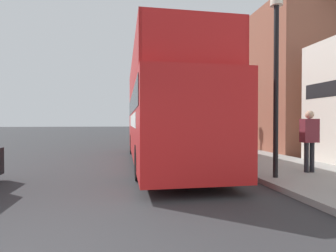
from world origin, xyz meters
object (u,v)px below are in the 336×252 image
(parked_car_ahead_of_bus, at_px, (155,135))
(lamp_post_second, at_px, (188,90))
(lamp_post_nearest, at_px, (276,44))
(tour_bus, at_px, (163,117))
(pedestrian_second, at_px, (309,135))

(parked_car_ahead_of_bus, bearing_deg, lamp_post_second, -66.38)
(parked_car_ahead_of_bus, height_order, lamp_post_nearest, lamp_post_nearest)
(parked_car_ahead_of_bus, bearing_deg, tour_bus, -95.93)
(parked_car_ahead_of_bus, relative_size, lamp_post_second, 0.80)
(tour_bus, height_order, lamp_post_nearest, lamp_post_nearest)
(tour_bus, xyz_separation_m, lamp_post_second, (2.33, 4.95, 1.76))
(pedestrian_second, bearing_deg, lamp_post_second, 99.79)
(tour_bus, height_order, lamp_post_second, lamp_post_second)
(tour_bus, xyz_separation_m, lamp_post_nearest, (2.38, -4.01, 1.89))
(tour_bus, distance_m, lamp_post_nearest, 5.03)
(pedestrian_second, height_order, lamp_post_nearest, lamp_post_nearest)
(tour_bus, bearing_deg, parked_car_ahead_of_bus, 85.84)
(pedestrian_second, relative_size, lamp_post_nearest, 0.35)
(parked_car_ahead_of_bus, height_order, lamp_post_second, lamp_post_second)
(parked_car_ahead_of_bus, xyz_separation_m, lamp_post_second, (1.57, -3.46, 2.89))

